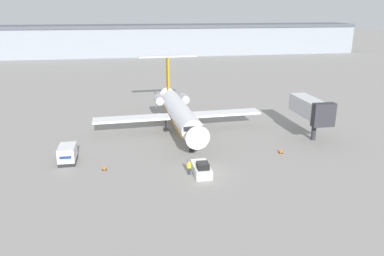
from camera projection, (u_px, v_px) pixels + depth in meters
The scene contains 9 objects.
ground_plane at pixel (204, 175), 44.59m from camera, with size 600.00×600.00×0.00m, color gray.
terminal_building at pixel (144, 40), 155.09m from camera, with size 180.00×16.80×12.36m.
airplane_main at pixel (179, 111), 59.19m from camera, with size 26.87×25.08×10.75m.
pushback_tug at pixel (201, 169), 44.72m from camera, with size 1.92×4.24×1.76m.
luggage_cart at pixel (67, 154), 47.94m from camera, with size 2.07×3.52×2.19m.
worker_near_tug at pixel (189, 167), 44.43m from camera, with size 0.40×0.24×1.75m.
traffic_cone_left at pixel (104, 168), 45.86m from camera, with size 0.55×0.55×0.65m.
traffic_cone_right at pixel (281, 150), 51.13m from camera, with size 0.52×0.52×0.80m.
jet_bridge at pixel (311, 109), 56.56m from camera, with size 3.20×9.36×6.19m.
Camera 1 is at (-8.64, -39.82, 19.00)m, focal length 35.00 mm.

